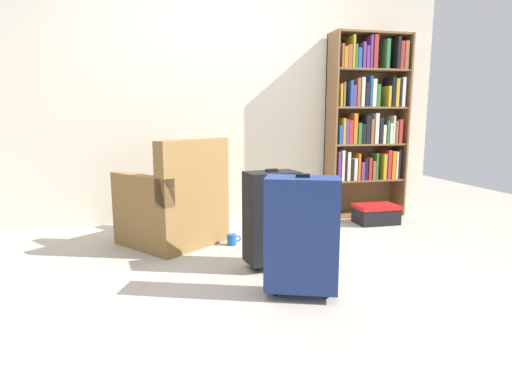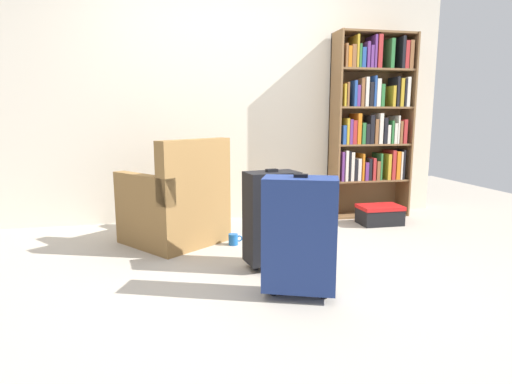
{
  "view_description": "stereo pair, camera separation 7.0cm",
  "coord_description": "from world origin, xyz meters",
  "px_view_note": "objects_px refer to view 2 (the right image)",
  "views": [
    {
      "loc": [
        -0.7,
        -2.78,
        1.08
      ],
      "look_at": [
        -0.01,
        0.11,
        0.55
      ],
      "focal_mm": 29.91,
      "sensor_mm": 36.0,
      "label": 1
    },
    {
      "loc": [
        -0.63,
        -2.8,
        1.08
      ],
      "look_at": [
        -0.01,
        0.11,
        0.55
      ],
      "focal_mm": 29.91,
      "sensor_mm": 36.0,
      "label": 2
    }
  ],
  "objects_px": {
    "suitcase_navy_blue": "(300,234)",
    "armchair": "(177,206)",
    "bookshelf": "(371,120)",
    "mug": "(234,239)",
    "suitcase_black": "(271,217)",
    "storage_box": "(380,214)"
  },
  "relations": [
    {
      "from": "suitcase_navy_blue",
      "to": "armchair",
      "type": "bearing_deg",
      "value": 117.73
    },
    {
      "from": "bookshelf",
      "to": "mug",
      "type": "xyz_separation_m",
      "value": [
        -1.62,
        -0.8,
        -0.99
      ]
    },
    {
      "from": "bookshelf",
      "to": "suitcase_navy_blue",
      "type": "distance_m",
      "value": 2.47
    },
    {
      "from": "armchair",
      "to": "suitcase_navy_blue",
      "type": "xyz_separation_m",
      "value": [
        0.69,
        -1.31,
        0.07
      ]
    },
    {
      "from": "suitcase_black",
      "to": "suitcase_navy_blue",
      "type": "distance_m",
      "value": 0.53
    },
    {
      "from": "armchair",
      "to": "suitcase_black",
      "type": "relative_size",
      "value": 1.37
    },
    {
      "from": "armchair",
      "to": "suitcase_black",
      "type": "height_order",
      "value": "armchair"
    },
    {
      "from": "bookshelf",
      "to": "suitcase_navy_blue",
      "type": "xyz_separation_m",
      "value": [
        -1.39,
        -1.93,
        -0.65
      ]
    },
    {
      "from": "storage_box",
      "to": "suitcase_navy_blue",
      "type": "bearing_deg",
      "value": -131.32
    },
    {
      "from": "storage_box",
      "to": "suitcase_navy_blue",
      "type": "relative_size",
      "value": 0.56
    },
    {
      "from": "bookshelf",
      "to": "storage_box",
      "type": "height_order",
      "value": "bookshelf"
    },
    {
      "from": "mug",
      "to": "suitcase_black",
      "type": "height_order",
      "value": "suitcase_black"
    },
    {
      "from": "bookshelf",
      "to": "mug",
      "type": "bearing_deg",
      "value": -153.68
    },
    {
      "from": "mug",
      "to": "storage_box",
      "type": "relative_size",
      "value": 0.28
    },
    {
      "from": "storage_box",
      "to": "suitcase_navy_blue",
      "type": "distance_m",
      "value": 2.05
    },
    {
      "from": "bookshelf",
      "to": "suitcase_black",
      "type": "distance_m",
      "value": 2.12
    },
    {
      "from": "suitcase_black",
      "to": "bookshelf",
      "type": "bearing_deg",
      "value": 44.3
    },
    {
      "from": "bookshelf",
      "to": "armchair",
      "type": "relative_size",
      "value": 1.97
    },
    {
      "from": "storage_box",
      "to": "suitcase_black",
      "type": "xyz_separation_m",
      "value": [
        -1.38,
        -1.0,
        0.27
      ]
    },
    {
      "from": "storage_box",
      "to": "suitcase_black",
      "type": "relative_size",
      "value": 0.59
    },
    {
      "from": "mug",
      "to": "suitcase_navy_blue",
      "type": "relative_size",
      "value": 0.16
    },
    {
      "from": "mug",
      "to": "storage_box",
      "type": "height_order",
      "value": "storage_box"
    }
  ]
}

